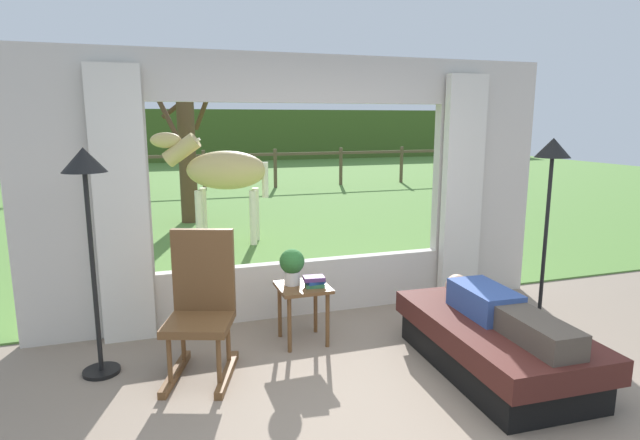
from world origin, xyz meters
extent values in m
plane|color=gray|center=(0.00, 0.00, 0.00)|extent=(12.00, 12.00, 0.00)
cube|color=beige|center=(-2.02, 2.26, 1.27)|extent=(1.15, 0.12, 2.55)
cube|color=beige|center=(2.02, 2.26, 1.27)|extent=(1.15, 0.12, 2.55)
cube|color=beige|center=(0.00, 2.26, 0.28)|extent=(2.90, 0.12, 0.55)
cube|color=beige|center=(0.00, 2.26, 2.33)|extent=(2.90, 0.12, 0.45)
cube|color=silver|center=(-1.69, 2.12, 1.20)|extent=(0.44, 0.10, 2.40)
cube|color=silver|center=(1.69, 2.12, 1.20)|extent=(0.44, 0.10, 2.40)
cube|color=#568438|center=(0.00, 13.16, 0.01)|extent=(36.00, 21.68, 0.02)
cube|color=#445F24|center=(0.00, 23.00, 1.20)|extent=(36.00, 2.00, 2.40)
cube|color=black|center=(1.03, 0.59, 0.12)|extent=(0.89, 1.60, 0.24)
cube|color=#471E19|center=(1.03, 0.59, 0.33)|extent=(0.97, 1.73, 0.18)
cube|color=#334C8C|center=(1.03, 0.74, 0.53)|extent=(0.36, 0.61, 0.22)
cube|color=#4C4238|center=(1.03, 0.14, 0.51)|extent=(0.31, 0.69, 0.18)
sphere|color=tan|center=(1.03, 1.13, 0.53)|extent=(0.20, 0.20, 0.20)
cube|color=brown|center=(-1.16, 1.19, 0.44)|extent=(0.61, 0.61, 0.06)
cube|color=brown|center=(-1.09, 1.39, 0.78)|extent=(0.47, 0.21, 0.68)
cube|color=brown|center=(-1.35, 1.26, 0.03)|extent=(0.28, 0.66, 0.06)
cube|color=brown|center=(-0.97, 1.13, 0.03)|extent=(0.28, 0.66, 0.06)
cylinder|color=brown|center=(-1.39, 1.08, 0.24)|extent=(0.04, 0.04, 0.38)
cylinder|color=brown|center=(-1.05, 0.96, 0.24)|extent=(0.04, 0.04, 0.38)
cylinder|color=brown|center=(-1.27, 1.42, 0.24)|extent=(0.04, 0.04, 0.38)
cylinder|color=brown|center=(-0.93, 1.30, 0.24)|extent=(0.04, 0.04, 0.38)
cube|color=brown|center=(-0.23, 1.58, 0.51)|extent=(0.44, 0.44, 0.03)
cylinder|color=brown|center=(-0.40, 1.41, 0.24)|extent=(0.04, 0.04, 0.49)
cylinder|color=brown|center=(-0.06, 1.41, 0.24)|extent=(0.04, 0.04, 0.49)
cylinder|color=brown|center=(-0.40, 1.75, 0.24)|extent=(0.04, 0.04, 0.49)
cylinder|color=brown|center=(-0.06, 1.75, 0.24)|extent=(0.04, 0.04, 0.49)
cylinder|color=silver|center=(-0.31, 1.64, 0.58)|extent=(0.14, 0.14, 0.12)
sphere|color=#2D6B2D|center=(-0.31, 1.64, 0.73)|extent=(0.22, 0.22, 0.22)
cube|color=#337247|center=(-0.14, 1.53, 0.53)|extent=(0.18, 0.16, 0.03)
cube|color=#23478C|center=(-0.14, 1.53, 0.56)|extent=(0.17, 0.14, 0.03)
cube|color=#59336B|center=(-0.15, 1.52, 0.59)|extent=(0.19, 0.15, 0.04)
cylinder|color=black|center=(-1.89, 1.51, 0.01)|extent=(0.28, 0.28, 0.03)
cylinder|color=black|center=(-1.89, 1.51, 0.79)|extent=(0.04, 0.04, 1.57)
cone|color=black|center=(-1.89, 1.51, 1.66)|extent=(0.32, 0.32, 0.18)
cylinder|color=black|center=(2.09, 1.30, 0.01)|extent=(0.28, 0.28, 0.03)
cylinder|color=black|center=(2.09, 1.30, 0.80)|extent=(0.04, 0.04, 1.60)
cone|color=black|center=(2.09, 1.30, 1.69)|extent=(0.32, 0.32, 0.18)
ellipsoid|color=tan|center=(-0.30, 5.54, 1.17)|extent=(1.35, 0.92, 0.60)
cylinder|color=tan|center=(-0.94, 5.76, 1.48)|extent=(0.65, 0.43, 0.53)
ellipsoid|color=tan|center=(-1.17, 5.83, 1.63)|extent=(0.52, 0.34, 0.24)
cube|color=beige|center=(-0.87, 5.73, 1.51)|extent=(0.43, 0.21, 0.32)
cylinder|color=beige|center=(0.27, 5.36, 1.02)|extent=(0.13, 0.13, 0.55)
cylinder|color=beige|center=(-0.75, 5.52, 0.45)|extent=(0.11, 0.11, 0.85)
cylinder|color=beige|center=(-0.65, 5.83, 0.45)|extent=(0.11, 0.11, 0.85)
cylinder|color=beige|center=(0.05, 5.26, 0.45)|extent=(0.11, 0.11, 0.85)
cylinder|color=beige|center=(0.15, 5.56, 0.45)|extent=(0.11, 0.11, 0.85)
cylinder|color=#4C3823|center=(-0.74, 7.47, 1.21)|extent=(0.32, 0.32, 2.38)
cylinder|color=#47331E|center=(-1.11, 7.26, 2.07)|extent=(0.50, 0.77, 1.00)
cylinder|color=#47331E|center=(-0.67, 7.88, 2.34)|extent=(1.00, 0.27, 0.79)
cylinder|color=#47331E|center=(-0.30, 7.72, 2.35)|extent=(0.53, 0.84, 1.23)
cylinder|color=brown|center=(-4.00, 11.95, 0.57)|extent=(0.10, 0.10, 1.10)
cylinder|color=brown|center=(-2.00, 11.95, 0.57)|extent=(0.10, 0.10, 1.10)
cylinder|color=brown|center=(0.00, 11.95, 0.57)|extent=(0.10, 0.10, 1.10)
cylinder|color=brown|center=(2.00, 11.95, 0.57)|extent=(0.10, 0.10, 1.10)
cylinder|color=brown|center=(4.00, 11.95, 0.57)|extent=(0.10, 0.10, 1.10)
cylinder|color=brown|center=(6.00, 11.95, 0.57)|extent=(0.10, 0.10, 1.10)
cylinder|color=brown|center=(8.00, 11.95, 0.57)|extent=(0.10, 0.10, 1.10)
cube|color=brown|center=(0.00, 11.95, 0.97)|extent=(16.00, 0.06, 0.08)
camera|label=1|loc=(-1.45, -2.61, 1.95)|focal=29.30mm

